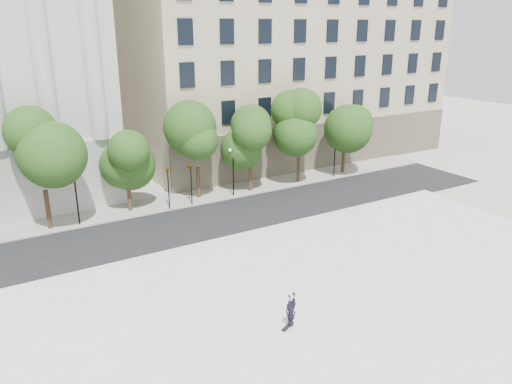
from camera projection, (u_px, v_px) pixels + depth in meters
ground at (337, 351)px, 23.88m from camera, size 160.00×160.00×0.00m
plaza at (301, 317)px, 26.25m from camera, size 44.00×22.00×0.45m
street at (187, 227)px, 38.51m from camera, size 60.00×8.00×0.02m
far_sidewalk at (159, 204)px, 43.38m from camera, size 60.00×4.00×0.12m
building_east at (264, 57)px, 61.75m from camera, size 36.00×26.15×23.00m
traffic_light_west at (167, 169)px, 41.03m from camera, size 0.95×1.54×4.12m
traffic_light_east at (190, 164)px, 42.01m from camera, size 0.98×1.76×4.20m
person_lying at (291, 321)px, 25.07m from camera, size 0.91×1.87×0.49m
skateboard at (287, 327)px, 24.92m from camera, size 0.80×0.51×0.08m
street_trees at (151, 149)px, 40.82m from camera, size 45.84×5.21×7.96m
lamp_posts at (165, 175)px, 41.39m from camera, size 37.87×0.28×4.51m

